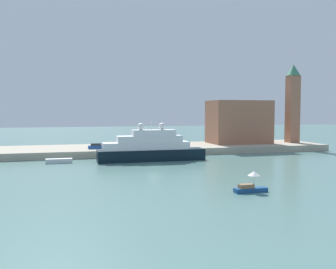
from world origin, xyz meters
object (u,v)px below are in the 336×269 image
object	(u,v)px
harbor_building	(239,122)
mooring_bollard	(165,147)
large_yacht	(150,148)
small_motorboat	(251,185)
person_figure	(112,145)
parked_car	(97,146)
work_barge	(59,161)
bell_tower	(293,101)

from	to	relation	value
harbor_building	mooring_bollard	world-z (taller)	harbor_building
large_yacht	harbor_building	distance (m)	37.34
large_yacht	harbor_building	world-z (taller)	harbor_building
large_yacht	mooring_bollard	world-z (taller)	large_yacht
small_motorboat	person_figure	size ratio (longest dim) A/B	2.86
parked_car	person_figure	world-z (taller)	person_figure
small_motorboat	harbor_building	size ratio (longest dim) A/B	0.27
work_barge	person_figure	xyz separation A→B (m)	(12.93, 13.00, 2.02)
work_barge	mooring_bollard	xyz separation A→B (m)	(25.88, 7.42, 1.60)
large_yacht	mooring_bollard	bearing A→B (deg)	56.35
small_motorboat	harbor_building	distance (m)	60.80
bell_tower	work_barge	bearing A→B (deg)	-167.09
large_yacht	parked_car	bearing A→B (deg)	130.35
large_yacht	work_barge	size ratio (longest dim) A/B	4.36
large_yacht	small_motorboat	xyz separation A→B (m)	(6.60, -35.72, -1.84)
person_figure	mooring_bollard	bearing A→B (deg)	-23.30
small_motorboat	bell_tower	size ratio (longest dim) A/B	0.20
person_figure	mooring_bollard	xyz separation A→B (m)	(12.96, -5.58, -0.43)
mooring_bollard	small_motorboat	bearing A→B (deg)	-88.95
large_yacht	work_barge	bearing A→B (deg)	176.35
small_motorboat	parked_car	xyz separation A→B (m)	(-17.74, 48.83, 1.31)
work_barge	harbor_building	distance (m)	55.22
parked_car	person_figure	distance (m)	4.15
small_motorboat	harbor_building	world-z (taller)	harbor_building
harbor_building	parked_car	distance (m)	43.52
mooring_bollard	harbor_building	bearing A→B (deg)	22.29
parked_car	person_figure	size ratio (longest dim) A/B	2.63
harbor_building	bell_tower	distance (m)	18.21
large_yacht	small_motorboat	world-z (taller)	large_yacht
work_barge	parked_car	bearing A→B (deg)	52.87
bell_tower	parked_car	distance (m)	60.94
harbor_building	bell_tower	bearing A→B (deg)	-7.68
parked_car	mooring_bollard	distance (m)	17.50
work_barge	person_figure	size ratio (longest dim) A/B	3.38
small_motorboat	work_barge	distance (m)	45.63
large_yacht	parked_car	size ratio (longest dim) A/B	5.61
parked_car	work_barge	bearing A→B (deg)	-127.13
mooring_bollard	bell_tower	bearing A→B (deg)	11.00
large_yacht	bell_tower	distance (m)	52.64
large_yacht	small_motorboat	size ratio (longest dim) A/B	5.16
work_barge	person_figure	world-z (taller)	person_figure
small_motorboat	work_barge	xyz separation A→B (m)	(-26.70, 37.00, -0.54)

